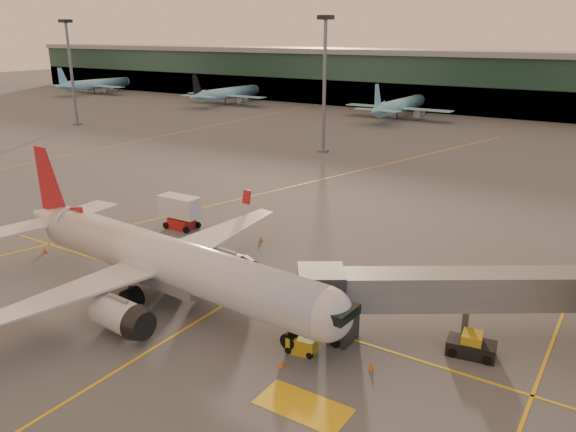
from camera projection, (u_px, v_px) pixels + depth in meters
The scene contains 15 objects.
ground at pixel (148, 309), 47.96m from camera, with size 600.00×600.00×0.00m, color #4C4F54.
taxi_markings at pixel (326, 185), 87.26m from camera, with size 100.12×173.00×0.01m.
terminal at pixel (517, 84), 158.49m from camera, with size 400.00×20.00×17.60m.
mast_west_far at pixel (71, 65), 139.21m from camera, with size 2.40×2.40×25.60m.
mast_west_near at pixel (325, 75), 106.35m from camera, with size 2.40×2.40×25.60m.
distant_aircraft_row at pixel (413, 119), 153.03m from camera, with size 290.00×34.00×13.00m.
main_airplane at pixel (160, 260), 48.43m from camera, with size 38.89×35.05×11.73m.
jet_bridge at pixel (488, 292), 41.88m from camera, with size 23.67×16.95×5.83m.
catering_truck at pixel (180, 210), 67.20m from camera, with size 5.16×2.41×3.97m.
gpu_cart at pixel (302, 345), 41.27m from camera, with size 2.34×1.60×1.27m.
pushback_tug at pixel (471, 346), 40.90m from camera, with size 3.67×2.33×1.77m.
cone_nose at pixel (371, 366), 39.30m from camera, with size 0.39×0.39×0.50m.
cone_tail at pixel (45, 250), 60.17m from camera, with size 0.49×0.49×0.62m.
cone_wing_left at pixel (261, 239), 63.51m from camera, with size 0.48×0.48×0.62m.
cone_fwd at pixel (281, 363), 39.67m from camera, with size 0.39×0.39×0.50m.
Camera 1 is at (33.44, -29.72, 22.50)m, focal length 35.00 mm.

